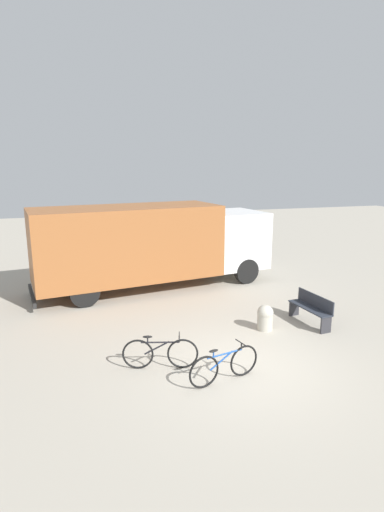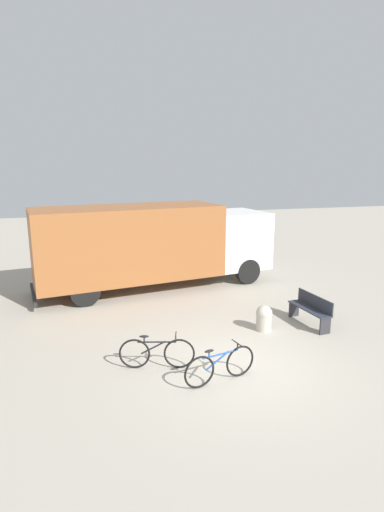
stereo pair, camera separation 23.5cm
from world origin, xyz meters
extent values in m
plane|color=#A8A091|center=(0.00, 0.00, 0.00)|extent=(60.00, 60.00, 0.00)
cube|color=#99592D|center=(-1.68, 6.54, 1.79)|extent=(6.94, 3.47, 2.61)
cube|color=silver|center=(2.69, 7.19, 1.60)|extent=(2.52, 2.72, 2.22)
cube|color=black|center=(-5.02, 6.05, 0.27)|extent=(0.45, 2.39, 0.16)
cylinder|color=black|center=(2.53, 8.28, 0.49)|extent=(1.01, 0.42, 0.98)
cylinder|color=black|center=(2.85, 6.10, 0.49)|extent=(1.01, 0.42, 0.98)
cylinder|color=black|center=(-3.65, 7.37, 0.49)|extent=(1.01, 0.42, 0.98)
cylinder|color=black|center=(-3.33, 5.19, 0.49)|extent=(1.01, 0.42, 0.98)
cube|color=#282D38|center=(2.87, 1.76, 0.49)|extent=(0.54, 1.57, 0.03)
cube|color=#282D38|center=(3.06, 1.77, 0.68)|extent=(0.18, 1.53, 0.41)
cube|color=#2D2D33|center=(2.94, 1.04, 0.24)|extent=(0.34, 0.08, 0.47)
cube|color=#2D2D33|center=(2.81, 2.47, 0.24)|extent=(0.34, 0.08, 0.47)
torus|color=black|center=(-2.34, 0.59, 0.36)|extent=(0.70, 0.23, 0.71)
torus|color=black|center=(-1.36, 0.32, 0.36)|extent=(0.70, 0.23, 0.71)
cylinder|color=black|center=(-1.85, 0.45, 0.64)|extent=(0.84, 0.27, 0.04)
cylinder|color=black|center=(-1.92, 0.47, 0.51)|extent=(0.57, 0.19, 0.33)
cylinder|color=black|center=(-2.12, 0.53, 0.70)|extent=(0.03, 0.03, 0.12)
ellipsoid|color=black|center=(-2.12, 0.53, 0.78)|extent=(0.24, 0.15, 0.05)
cylinder|color=black|center=(-1.43, 0.34, 0.72)|extent=(0.03, 0.03, 0.15)
cylinder|color=black|center=(-1.43, 0.34, 0.79)|extent=(0.14, 0.43, 0.02)
torus|color=black|center=(-1.16, -0.61, 0.36)|extent=(0.71, 0.20, 0.71)
torus|color=black|center=(-0.17, -0.39, 0.36)|extent=(0.71, 0.20, 0.71)
cylinder|color=#1E4C9E|center=(-0.66, -0.50, 0.64)|extent=(0.85, 0.22, 0.04)
cylinder|color=#1E4C9E|center=(-0.74, -0.51, 0.51)|extent=(0.57, 0.16, 0.33)
cylinder|color=#1E4C9E|center=(-0.94, -0.56, 0.70)|extent=(0.03, 0.03, 0.12)
ellipsoid|color=black|center=(-0.94, -0.56, 0.78)|extent=(0.23, 0.13, 0.05)
cylinder|color=black|center=(-0.24, -0.41, 0.72)|extent=(0.03, 0.03, 0.15)
cylinder|color=black|center=(-0.24, -0.41, 0.79)|extent=(0.12, 0.44, 0.02)
cylinder|color=#B2AD9E|center=(1.45, 1.76, 0.25)|extent=(0.43, 0.43, 0.50)
sphere|color=#B2AD9E|center=(1.45, 1.76, 0.50)|extent=(0.45, 0.45, 0.45)
camera|label=1|loc=(-3.59, -7.72, 4.54)|focal=28.00mm
camera|label=2|loc=(-3.36, -7.79, 4.54)|focal=28.00mm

